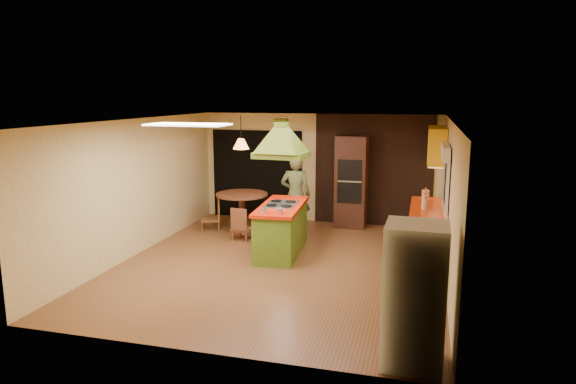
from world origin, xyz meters
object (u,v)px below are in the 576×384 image
(man, at_px, (296,195))
(refrigerator, at_px, (414,296))
(kitchen_island, at_px, (281,229))
(dining_table, at_px, (242,204))
(wall_oven, at_px, (351,182))
(canister_large, at_px, (425,195))

(man, relative_size, refrigerator, 1.08)
(kitchen_island, height_order, dining_table, kitchen_island)
(kitchen_island, distance_m, refrigerator, 4.32)
(man, relative_size, wall_oven, 0.84)
(dining_table, bearing_deg, kitchen_island, -46.35)
(refrigerator, relative_size, canister_large, 7.70)
(kitchen_island, relative_size, refrigerator, 1.19)
(refrigerator, height_order, wall_oven, wall_oven)
(kitchen_island, height_order, man, man)
(kitchen_island, bearing_deg, canister_large, 18.91)
(canister_large, bearing_deg, refrigerator, -91.13)
(wall_oven, xyz_separation_m, dining_table, (-2.23, -0.99, -0.44))
(man, relative_size, canister_large, 8.32)
(wall_oven, bearing_deg, refrigerator, -74.64)
(kitchen_island, distance_m, man, 1.33)
(man, xyz_separation_m, dining_table, (-1.21, 0.04, -0.27))
(man, height_order, canister_large, man)
(refrigerator, bearing_deg, dining_table, 128.65)
(man, bearing_deg, wall_oven, -140.55)
(man, height_order, dining_table, man)
(dining_table, xyz_separation_m, canister_large, (3.83, -0.24, 0.44))
(kitchen_island, xyz_separation_m, refrigerator, (2.48, -3.52, 0.33))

